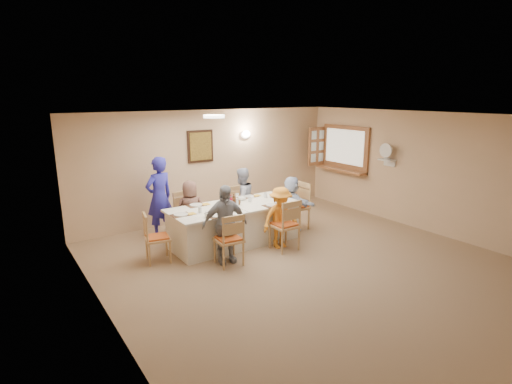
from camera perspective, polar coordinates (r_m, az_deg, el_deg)
ground at (r=6.92m, az=8.08°, el=-10.58°), size 7.00×7.00×0.00m
room_walls at (r=6.44m, az=8.53°, el=1.79°), size 7.00×7.00×7.00m
wall_picture at (r=9.08m, az=-7.95°, el=6.49°), size 0.62×0.05×0.72m
wall_sconce at (r=9.63m, az=-1.46°, el=8.23°), size 0.26×0.09×0.18m
ceiling_light at (r=6.95m, az=-6.02°, el=10.69°), size 0.36×0.36×0.05m
serving_hatch at (r=10.36m, az=12.62°, el=6.07°), size 0.06×1.50×1.15m
hatch_sill at (r=10.36m, az=12.01°, el=3.16°), size 0.30×1.50×0.05m
shutter_door at (r=10.71m, az=8.69°, el=6.49°), size 0.55×0.04×1.00m
fan_shelf at (r=9.45m, az=18.22°, el=4.38°), size 0.22×0.36×0.03m
desk_fan at (r=9.41m, az=18.17°, el=5.26°), size 0.30×0.30×0.28m
dining_table at (r=7.78m, az=-3.11°, el=-4.64°), size 2.53×1.07×0.76m
chair_back_left at (r=8.16m, az=-9.66°, el=-3.25°), size 0.53×0.53×0.95m
chair_back_right at (r=8.71m, az=-2.48°, el=-2.17°), size 0.46×0.46×0.88m
chair_front_left at (r=6.81m, az=-3.93°, el=-6.64°), size 0.48×0.48×0.93m
chair_front_right at (r=7.44m, az=4.07°, el=-4.61°), size 0.48×0.48×0.98m
chair_left_end at (r=7.12m, az=-13.89°, el=-6.27°), size 0.50×0.50×0.88m
chair_right_end at (r=8.61m, az=5.74°, el=-2.00°), size 0.50×0.50×1.00m
diner_back_left at (r=8.02m, az=-9.34°, el=-2.60°), size 0.72×0.59×1.20m
diner_back_right at (r=8.55m, az=-2.07°, el=-0.94°), size 0.84×0.75×1.32m
diner_front_left at (r=6.83m, az=-4.48°, el=-4.61°), size 0.92×0.61×1.37m
diner_front_right at (r=7.50m, az=3.52°, el=-3.68°), size 0.80×0.51×1.17m
diner_right_end at (r=8.50m, az=5.08°, el=-1.62°), size 1.17×0.61×1.16m
caregiver at (r=8.21m, az=-13.64°, el=-0.77°), size 0.79×0.68×1.65m
placemat_fl at (r=7.03m, az=-5.55°, el=-3.44°), size 0.33×0.24×0.01m
plate_fl at (r=7.02m, az=-5.55°, el=-3.36°), size 0.24×0.24×0.02m
napkin_fl at (r=7.07m, az=-4.08°, el=-3.25°), size 0.14×0.14×0.01m
placemat_fr at (r=7.65m, az=2.34°, el=-1.94°), size 0.34×0.25×0.01m
plate_fr at (r=7.65m, az=2.34°, el=-1.87°), size 0.24×0.24×0.01m
napkin_fr at (r=7.72m, az=3.64°, el=-1.77°), size 0.14×0.14×0.01m
placemat_bl at (r=7.75m, az=-8.56°, el=-1.89°), size 0.35×0.26×0.01m
plate_bl at (r=7.74m, az=-8.56°, el=-1.82°), size 0.25×0.25×0.02m
napkin_bl at (r=7.78m, az=-7.21°, el=-1.73°), size 0.14×0.14×0.01m
placemat_br at (r=8.31m, az=-1.11°, el=-0.64°), size 0.37×0.27×0.01m
plate_br at (r=8.31m, az=-1.11°, el=-0.57°), size 0.23×0.23×0.01m
napkin_br at (r=8.37m, az=0.10°, el=-0.49°), size 0.13×0.13×0.01m
placemat_le at (r=7.18m, az=-10.68°, el=-3.24°), size 0.34×0.25×0.01m
plate_le at (r=7.18m, az=-10.68°, el=-3.17°), size 0.25×0.25×0.02m
napkin_le at (r=7.20m, az=-9.21°, el=-3.06°), size 0.14×0.14×0.01m
placemat_re at (r=8.28m, az=3.50°, el=-0.73°), size 0.36×0.27×0.01m
plate_re at (r=8.27m, az=3.50°, el=-0.67°), size 0.23×0.23×0.01m
napkin_re at (r=8.35m, az=4.68°, el=-0.58°), size 0.14×0.14×0.01m
teacup_a at (r=6.99m, az=-6.98°, el=-3.25°), size 0.12×0.12×0.08m
teacup_b at (r=8.27m, az=-2.70°, el=-0.49°), size 0.14×0.14×0.08m
bowl_a at (r=7.30m, az=-3.71°, el=-2.56°), size 0.25×0.25×0.05m
bowl_b at (r=8.04m, az=-2.16°, el=-0.93°), size 0.30×0.30×0.06m
condiment_ketchup at (r=7.58m, az=-3.66°, el=-1.24°), size 0.15×0.15×0.23m
condiment_brown at (r=7.71m, az=-3.22°, el=-1.02°), size 0.13×0.13×0.22m
condiment_malt at (r=7.69m, az=-2.63°, el=-1.28°), size 0.20×0.20×0.15m
drinking_glass at (r=7.62m, az=-4.31°, el=-1.63°), size 0.06×0.06×0.10m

